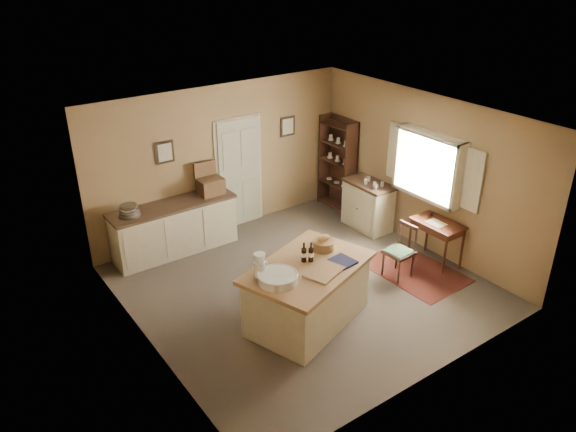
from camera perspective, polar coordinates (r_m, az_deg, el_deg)
name	(u,v)px	position (r m, az deg, el deg)	size (l,w,h in m)	color
ground	(304,287)	(8.85, 1.64, -7.19)	(5.00, 5.00, 0.00)	#62564B
wall_back	(221,160)	(10.13, -6.83, 5.67)	(5.00, 0.10, 2.70)	olive
wall_front	(438,286)	(6.63, 14.98, -6.87)	(5.00, 0.10, 2.70)	olive
wall_left	(143,260)	(7.13, -14.54, -4.30)	(0.10, 5.00, 2.70)	olive
wall_right	(423,172)	(9.79, 13.56, 4.35)	(0.10, 5.00, 2.70)	olive
ceiling	(307,119)	(7.71, 1.89, 9.83)	(5.00, 5.00, 0.00)	silver
door	(239,172)	(10.37, -4.97, 4.50)	(0.97, 0.06, 2.11)	#A4A58B
framed_prints	(230,138)	(10.09, -5.88, 7.84)	(2.82, 0.02, 0.38)	black
window	(430,166)	(9.54, 14.26, 4.99)	(0.25, 1.99, 1.12)	beige
work_island	(307,292)	(7.86, 1.95, -7.75)	(2.06, 1.67, 1.20)	beige
sideboard	(175,226)	(9.79, -11.42, -1.01)	(2.16, 0.61, 1.18)	beige
rug	(414,271)	(9.46, 12.71, -5.47)	(1.10, 1.60, 0.01)	#44110F
writing_desk	(437,228)	(9.46, 14.94, -1.18)	(0.50, 0.82, 0.82)	#34150C
desk_chair	(399,252)	(9.07, 11.19, -3.66)	(0.40, 0.40, 0.87)	black
right_cabinet	(368,205)	(10.53, 8.12, 1.13)	(0.53, 0.95, 0.99)	beige
shelving_unit	(339,164)	(11.15, 5.19, 5.32)	(0.31, 0.83, 1.84)	black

